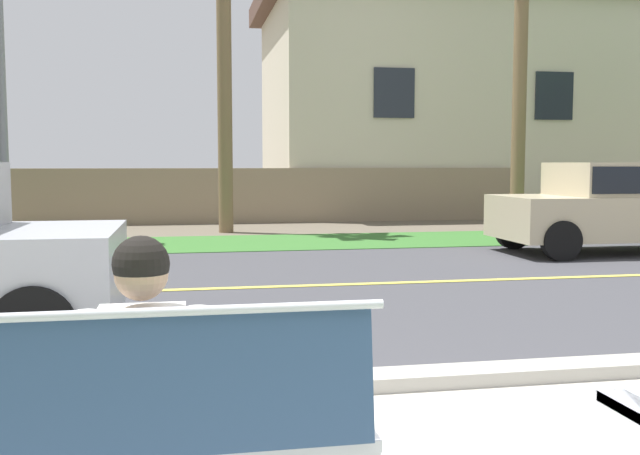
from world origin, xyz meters
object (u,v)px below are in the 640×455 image
car_beige_far (623,203)px  streetlamp (1,0)px  seated_person_white (145,373)px  bench_left (123,441)px

car_beige_far → streetlamp: bearing=167.0°
seated_person_white → car_beige_far: (7.56, 8.23, 0.18)m
seated_person_white → streetlamp: streetlamp is taller
seated_person_white → car_beige_far: car_beige_far is taller
car_beige_far → streetlamp: size_ratio=0.56×
bench_left → seated_person_white: 0.28m
bench_left → car_beige_far: bearing=47.7°
seated_person_white → streetlamp: (-2.88, 10.63, 3.66)m
streetlamp → car_beige_far: bearing=-13.0°
bench_left → seated_person_white: seated_person_white is taller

